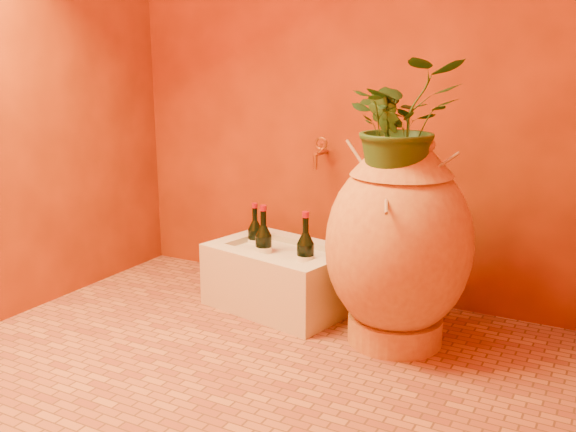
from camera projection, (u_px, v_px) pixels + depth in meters
The scene contains 11 objects.
floor at pixel (247, 367), 2.55m from camera, with size 2.50×2.50×0.00m, color #995A32.
wall_back at pixel (353, 45), 3.10m from camera, with size 2.50×0.02×2.50m, color #622105.
wall_left at pixel (2, 44), 2.82m from camera, with size 0.02×2.00×2.50m, color #622105.
amphora at pixel (398, 244), 2.68m from camera, with size 0.75×0.75×0.88m.
stone_basin at pixel (281, 278), 3.13m from camera, with size 0.74×0.58×0.31m.
wine_bottle_a at pixel (305, 258), 2.96m from camera, with size 0.08×0.08×0.34m.
wine_bottle_b at pixel (255, 241), 3.27m from camera, with size 0.08×0.08×0.31m.
wine_bottle_c at pixel (264, 250), 3.09m from camera, with size 0.08×0.08×0.34m.
wall_tap at pixel (320, 151), 3.21m from camera, with size 0.07×0.14×0.16m.
plant_main at pixel (401, 123), 2.53m from camera, with size 0.45×0.39×0.50m, color #1E3F16.
plant_side at pixel (388, 138), 2.56m from camera, with size 0.20×0.16×0.37m, color #1E3F16.
Camera 1 is at (1.25, -1.97, 1.20)m, focal length 40.00 mm.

